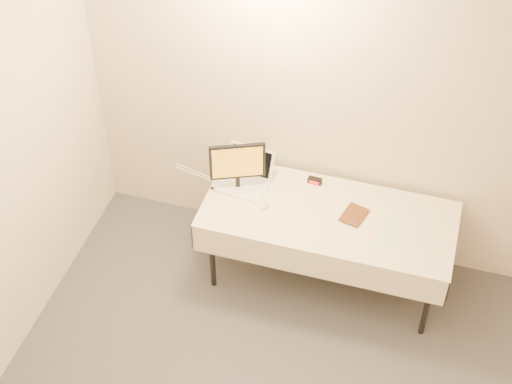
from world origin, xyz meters
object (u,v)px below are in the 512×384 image
(table, at_px, (328,220))
(book, at_px, (345,202))
(laptop, at_px, (246,176))
(monitor, at_px, (237,164))

(table, height_order, book, book)
(table, xyz_separation_m, laptop, (-0.69, 0.16, 0.12))
(table, height_order, monitor, monitor)
(laptop, xyz_separation_m, book, (0.79, -0.11, 0.05))
(laptop, bearing_deg, book, -1.46)
(monitor, height_order, book, monitor)
(table, bearing_deg, laptop, 166.78)
(monitor, relative_size, book, 2.02)
(table, xyz_separation_m, book, (0.10, 0.05, 0.17))
(table, bearing_deg, monitor, 174.41)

